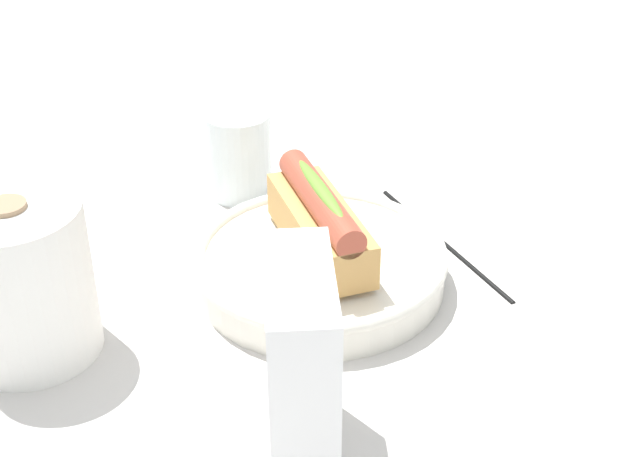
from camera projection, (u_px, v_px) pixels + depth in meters
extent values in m
plane|color=beige|center=(297.00, 280.00, 0.81)|extent=(2.40, 2.40, 0.00)
cylinder|color=silver|center=(320.00, 268.00, 0.79)|extent=(0.22, 0.22, 0.03)
torus|color=silver|center=(320.00, 254.00, 0.79)|extent=(0.23, 0.23, 0.01)
cube|color=tan|center=(320.00, 229.00, 0.77)|extent=(0.15, 0.05, 0.04)
cylinder|color=#A84733|center=(320.00, 200.00, 0.76)|extent=(0.15, 0.03, 0.03)
ellipsoid|color=olive|center=(320.00, 188.00, 0.75)|extent=(0.11, 0.02, 0.01)
cylinder|color=white|center=(240.00, 154.00, 0.92)|extent=(0.07, 0.07, 0.09)
cylinder|color=silver|center=(240.00, 167.00, 0.93)|extent=(0.06, 0.06, 0.05)
cylinder|color=white|center=(21.00, 281.00, 0.69)|extent=(0.11, 0.11, 0.13)
cylinder|color=#997A5B|center=(5.00, 206.00, 0.66)|extent=(0.03, 0.03, 0.00)
cube|color=white|center=(301.00, 369.00, 0.59)|extent=(0.12, 0.07, 0.15)
cylinder|color=black|center=(443.00, 241.00, 0.86)|extent=(0.22, 0.03, 0.01)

